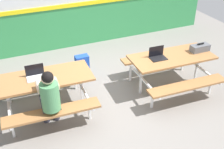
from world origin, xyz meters
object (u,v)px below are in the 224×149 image
at_px(laptop_dark, 158,56).
at_px(tote_bag_bright, 0,87).
at_px(backpack_dark, 82,64).
at_px(laptop_silver, 36,75).
at_px(picnic_table_right, 171,63).
at_px(picnic_table_left, 45,85).
at_px(student_nearer, 50,96).
at_px(toolbox_grey, 200,48).

relative_size(laptop_dark, tote_bag_bright, 0.77).
bearing_deg(backpack_dark, laptop_silver, -138.65).
xyz_separation_m(picnic_table_right, backpack_dark, (-1.50, 1.28, -0.36)).
distance_m(picnic_table_left, backpack_dark, 1.51).
height_order(student_nearer, laptop_silver, student_nearer).
bearing_deg(picnic_table_left, tote_bag_bright, 131.25).
distance_m(picnic_table_right, laptop_silver, 2.68).
bearing_deg(backpack_dark, tote_bag_bright, -174.18).
distance_m(picnic_table_left, tote_bag_bright, 1.22).
relative_size(student_nearer, laptop_dark, 3.66).
bearing_deg(picnic_table_left, student_nearer, -92.46).
distance_m(backpack_dark, tote_bag_bright, 1.80).
distance_m(picnic_table_left, laptop_dark, 2.23).
distance_m(picnic_table_right, laptop_dark, 0.38).
bearing_deg(toolbox_grey, tote_bag_bright, 163.99).
bearing_deg(picnic_table_right, toolbox_grey, -2.56).
distance_m(picnic_table_right, tote_bag_bright, 3.49).
xyz_separation_m(laptop_silver, toolbox_grey, (3.30, -0.30, 0.02)).
height_order(student_nearer, tote_bag_bright, student_nearer).
bearing_deg(backpack_dark, laptop_dark, -45.93).
height_order(picnic_table_left, student_nearer, student_nearer).
height_order(picnic_table_right, laptop_silver, laptop_silver).
xyz_separation_m(picnic_table_left, student_nearer, (-0.02, -0.56, 0.13)).
xyz_separation_m(laptop_silver, backpack_dark, (1.15, 1.01, -0.57)).
distance_m(picnic_table_left, student_nearer, 0.57).
bearing_deg(tote_bag_bright, laptop_silver, -52.51).
bearing_deg(laptop_silver, toolbox_grey, -5.20).
relative_size(student_nearer, toolbox_grey, 3.02).
relative_size(picnic_table_right, laptop_silver, 5.23).
bearing_deg(picnic_table_left, picnic_table_right, -5.17).
distance_m(student_nearer, backpack_dark, 1.98).
distance_m(laptop_silver, laptop_dark, 2.35).
bearing_deg(picnic_table_left, toolbox_grey, -4.64).
height_order(picnic_table_left, tote_bag_bright, picnic_table_left).
height_order(student_nearer, backpack_dark, student_nearer).
height_order(picnic_table_left, laptop_silver, laptop_silver).
height_order(picnic_table_right, backpack_dark, picnic_table_right).
bearing_deg(student_nearer, laptop_dark, 9.60).
bearing_deg(backpack_dark, student_nearer, -122.96).
relative_size(picnic_table_left, toolbox_grey, 4.31).
bearing_deg(laptop_silver, laptop_dark, -5.37).
bearing_deg(toolbox_grey, picnic_table_left, 175.36).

